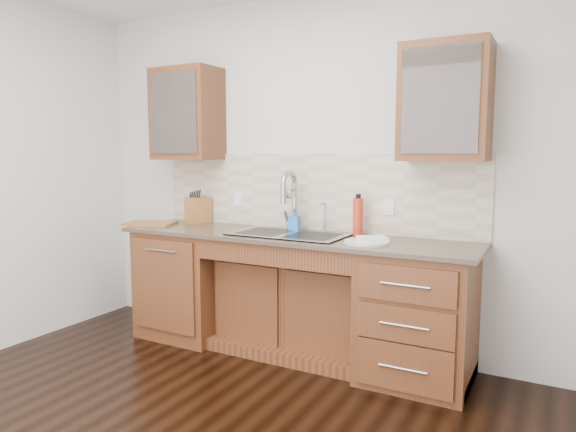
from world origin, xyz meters
The scene contains 23 objects.
wall_back centered at (0.00, 1.80, 1.35)m, with size 4.00×0.10×2.70m, color silver.
base_cabinet_left centered at (-0.95, 1.44, 0.44)m, with size 0.70×0.62×0.88m, color #593014.
base_cabinet_center centered at (0.00, 1.53, 0.35)m, with size 1.20×0.44×0.70m, color #593014.
base_cabinet_right centered at (0.95, 1.44, 0.44)m, with size 0.70×0.62×0.88m, color #593014.
countertop centered at (0.00, 1.43, 0.90)m, with size 2.70×0.65×0.03m, color #84705B.
backsplash centered at (0.00, 1.74, 1.21)m, with size 2.70×0.02×0.59m, color beige.
sink centered at (0.00, 1.41, 0.83)m, with size 0.84×0.46×0.19m, color #9E9EA5.
faucet centered at (-0.07, 1.64, 1.11)m, with size 0.04×0.04×0.40m, color #999993.
filter_tap centered at (0.18, 1.65, 1.03)m, with size 0.02×0.02×0.24m, color #999993.
upper_cabinet_left centered at (-1.05, 1.58, 1.83)m, with size 0.55×0.34×0.75m, color #593014.
upper_cabinet_right centered at (1.05, 1.58, 1.83)m, with size 0.55×0.34×0.75m, color #593014.
outlet_left centered at (-0.65, 1.73, 1.12)m, with size 0.08×0.01×0.12m, color white.
outlet_right centered at (0.65, 1.73, 1.12)m, with size 0.08×0.01×0.12m, color white.
soap_bottle centered at (-0.05, 1.59, 1.00)m, with size 0.08×0.08×0.17m, color blue.
water_bottle centered at (0.46, 1.62, 1.05)m, with size 0.07×0.07×0.27m, color red.
plate centered at (0.62, 1.34, 0.92)m, with size 0.30×0.30×0.02m, color silver.
dish_towel centered at (0.65, 1.36, 0.94)m, with size 0.19×0.14×0.03m, color white.
knife_block centered at (-0.99, 1.62, 1.02)m, with size 0.12×0.20×0.22m, color #9B5E31.
cutting_board centered at (-1.29, 1.35, 0.92)m, with size 0.40×0.28×0.02m, color olive.
cup_left_a centered at (-1.20, 1.58, 1.78)m, with size 0.13×0.13×0.10m, color white.
cup_left_b centered at (-0.98, 1.58, 1.77)m, with size 0.10×0.10×0.09m, color silver.
cup_right_a centered at (0.90, 1.58, 1.77)m, with size 0.12×0.12×0.10m, color white.
cup_right_b centered at (1.15, 1.58, 1.77)m, with size 0.10×0.10×0.10m, color silver.
Camera 1 is at (1.74, -1.85, 1.49)m, focal length 32.00 mm.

